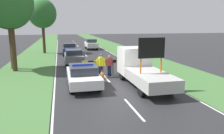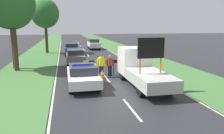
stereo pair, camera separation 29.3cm
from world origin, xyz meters
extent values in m
plane|color=#28282B|center=(0.00, 0.00, 0.00)|extent=(160.00, 160.00, 0.00)
cube|color=silver|center=(0.00, -3.60, 0.00)|extent=(0.12, 2.88, 0.01)
cube|color=silver|center=(0.00, 2.89, 0.00)|extent=(0.12, 2.88, 0.01)
cube|color=silver|center=(0.00, 9.37, 0.00)|extent=(0.12, 2.88, 0.01)
cube|color=silver|center=(0.00, 15.86, 0.00)|extent=(0.12, 2.88, 0.01)
cube|color=silver|center=(0.00, 22.35, 0.00)|extent=(0.12, 2.88, 0.01)
cube|color=silver|center=(0.00, 28.83, 0.00)|extent=(0.12, 2.88, 0.01)
cube|color=silver|center=(0.00, 35.32, 0.00)|extent=(0.12, 2.88, 0.01)
cube|color=silver|center=(0.00, 41.81, 0.00)|extent=(0.12, 2.88, 0.01)
cube|color=silver|center=(-3.75, 15.00, 0.00)|extent=(0.10, 66.03, 0.01)
cube|color=silver|center=(3.75, 15.00, 0.00)|extent=(0.10, 66.03, 0.01)
cube|color=#427038|center=(-6.25, 20.00, 0.01)|extent=(4.78, 120.00, 0.03)
cube|color=#427038|center=(6.25, 20.00, 0.01)|extent=(4.78, 120.00, 0.03)
cube|color=white|center=(-1.93, 0.95, 0.63)|extent=(1.91, 4.65, 0.57)
cube|color=#282D38|center=(-1.93, 0.81, 1.17)|extent=(1.68, 2.14, 0.50)
cylinder|color=black|center=(-2.76, 2.39, 0.35)|extent=(0.24, 0.69, 0.69)
cylinder|color=black|center=(-1.09, 2.39, 0.35)|extent=(0.24, 0.69, 0.69)
cylinder|color=black|center=(-2.76, -0.49, 0.35)|extent=(0.24, 0.69, 0.69)
cylinder|color=black|center=(-1.09, -0.49, 0.35)|extent=(0.24, 0.69, 0.69)
cube|color=#1E38C6|center=(-1.93, 0.81, 1.47)|extent=(1.34, 0.24, 0.10)
cube|color=#193399|center=(-1.93, 0.95, 0.66)|extent=(1.92, 3.81, 0.10)
cube|color=black|center=(-1.93, 3.32, 0.57)|extent=(1.05, 0.08, 0.34)
cube|color=white|center=(1.93, 1.96, 1.40)|extent=(2.02, 1.94, 1.92)
cube|color=#232833|center=(1.93, 2.91, 1.75)|extent=(1.72, 0.04, 0.84)
cube|color=#B2B2AD|center=(1.93, -1.11, 0.79)|extent=(2.02, 4.21, 0.69)
cylinder|color=#D16619|center=(1.28, -1.11, 1.58)|extent=(0.09, 0.09, 0.90)
cylinder|color=#D16619|center=(2.58, -1.11, 1.58)|extent=(0.09, 0.09, 0.90)
cube|color=black|center=(1.93, -1.11, 2.63)|extent=(1.63, 0.12, 1.21)
cylinder|color=black|center=(1.04, 1.96, 0.44)|extent=(0.24, 0.89, 0.89)
cylinder|color=black|center=(2.82, 1.96, 0.44)|extent=(0.24, 0.89, 0.89)
cylinder|color=black|center=(1.04, -1.95, 0.44)|extent=(0.24, 0.89, 0.89)
cylinder|color=black|center=(2.82, -1.95, 0.44)|extent=(0.24, 0.89, 0.89)
cylinder|color=black|center=(-1.36, 4.10, 0.46)|extent=(0.07, 0.07, 0.91)
cylinder|color=black|center=(0.87, 4.10, 0.46)|extent=(0.07, 0.07, 0.91)
cube|color=yellow|center=(-1.41, 4.10, 1.03)|extent=(0.47, 0.08, 0.24)
cube|color=black|center=(-0.94, 4.10, 1.03)|extent=(0.47, 0.08, 0.24)
cube|color=yellow|center=(-0.48, 4.10, 1.03)|extent=(0.47, 0.08, 0.24)
cube|color=black|center=(-0.01, 4.10, 1.03)|extent=(0.47, 0.08, 0.24)
cube|color=yellow|center=(0.45, 4.10, 1.03)|extent=(0.47, 0.08, 0.24)
cube|color=black|center=(0.92, 4.10, 1.03)|extent=(0.47, 0.08, 0.24)
cylinder|color=#191E38|center=(-0.41, 3.11, 0.44)|extent=(0.17, 0.17, 0.88)
cylinder|color=#191E38|center=(-0.23, 3.11, 0.44)|extent=(0.17, 0.17, 0.88)
cylinder|color=yellow|center=(-0.32, 3.11, 1.22)|extent=(0.41, 0.41, 0.66)
cylinder|color=yellow|center=(-0.57, 3.11, 1.18)|extent=(0.13, 0.13, 0.56)
cylinder|color=yellow|center=(-0.07, 3.11, 1.18)|extent=(0.13, 0.13, 0.56)
sphere|color=beige|center=(-0.32, 3.11, 1.66)|extent=(0.23, 0.23, 0.23)
cylinder|color=#141933|center=(-0.32, 3.11, 1.72)|extent=(0.26, 0.26, 0.06)
cylinder|color=#191E38|center=(0.32, 3.40, 0.41)|extent=(0.15, 0.15, 0.82)
cylinder|color=#191E38|center=(0.49, 3.40, 0.41)|extent=(0.15, 0.15, 0.82)
cylinder|color=maroon|center=(0.41, 3.40, 1.12)|extent=(0.37, 0.37, 0.61)
cylinder|color=maroon|center=(0.17, 3.40, 1.09)|extent=(0.12, 0.12, 0.52)
cylinder|color=maroon|center=(0.64, 3.40, 1.09)|extent=(0.12, 0.12, 0.52)
sphere|color=#A57A5B|center=(0.41, 3.40, 1.53)|extent=(0.21, 0.21, 0.21)
cube|color=black|center=(-0.33, 2.61, 0.01)|extent=(0.51, 0.51, 0.03)
cone|color=orange|center=(-0.33, 2.61, 0.37)|extent=(0.44, 0.44, 0.68)
cylinder|color=white|center=(-0.33, 2.61, 0.40)|extent=(0.25, 0.25, 0.09)
cube|color=black|center=(1.94, 4.35, 0.01)|extent=(0.48, 0.48, 0.03)
cone|color=orange|center=(1.94, 4.35, 0.34)|extent=(0.41, 0.41, 0.63)
cylinder|color=white|center=(1.94, 4.35, 0.38)|extent=(0.23, 0.23, 0.09)
cube|color=slate|center=(-1.96, 9.47, 0.66)|extent=(1.79, 4.10, 0.65)
cube|color=#282D38|center=(-1.96, 9.35, 1.24)|extent=(1.58, 1.89, 0.51)
cylinder|color=black|center=(-2.73, 10.75, 0.33)|extent=(0.24, 0.67, 0.67)
cylinder|color=black|center=(-1.18, 10.75, 0.33)|extent=(0.24, 0.67, 0.67)
cylinder|color=black|center=(-2.73, 8.20, 0.33)|extent=(0.24, 0.67, 0.67)
cylinder|color=black|center=(-1.18, 8.20, 0.33)|extent=(0.24, 0.67, 0.67)
cube|color=navy|center=(-2.09, 16.48, 0.72)|extent=(1.72, 4.26, 0.74)
cube|color=#282D38|center=(-2.09, 16.35, 1.33)|extent=(1.52, 1.96, 0.48)
cylinder|color=black|center=(-2.83, 17.80, 0.35)|extent=(0.24, 0.70, 0.70)
cylinder|color=black|center=(-1.35, 17.80, 0.35)|extent=(0.24, 0.70, 0.70)
cylinder|color=black|center=(-2.83, 15.16, 0.35)|extent=(0.24, 0.70, 0.70)
cylinder|color=black|center=(-1.35, 15.16, 0.35)|extent=(0.24, 0.70, 0.70)
cube|color=silver|center=(1.75, 22.86, 0.75)|extent=(1.72, 4.56, 0.76)
cube|color=#282D38|center=(1.75, 22.72, 1.39)|extent=(1.51, 2.10, 0.54)
cylinder|color=black|center=(1.01, 24.27, 0.37)|extent=(0.24, 0.74, 0.74)
cylinder|color=black|center=(2.49, 24.27, 0.37)|extent=(0.24, 0.74, 0.74)
cylinder|color=black|center=(1.01, 21.44, 0.37)|extent=(0.24, 0.74, 0.74)
cylinder|color=black|center=(2.49, 21.44, 0.37)|extent=(0.24, 0.74, 0.74)
cylinder|color=#42301E|center=(-7.15, 6.99, 2.13)|extent=(0.39, 0.39, 4.25)
ellipsoid|color=#2D662D|center=(-7.15, 6.99, 5.69)|extent=(3.83, 3.83, 4.02)
cylinder|color=#42301E|center=(-7.46, 8.02, 2.09)|extent=(0.41, 0.41, 4.17)
ellipsoid|color=#1E471E|center=(-7.46, 8.02, 5.74)|extent=(4.18, 4.18, 4.39)
cylinder|color=#42301E|center=(-5.43, 19.11, 2.03)|extent=(0.39, 0.39, 4.06)
ellipsoid|color=#2D662D|center=(-5.43, 19.11, 5.49)|extent=(3.81, 3.81, 4.00)
camera|label=1|loc=(-3.31, -12.98, 3.98)|focal=35.00mm
camera|label=2|loc=(-3.03, -13.05, 3.98)|focal=35.00mm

